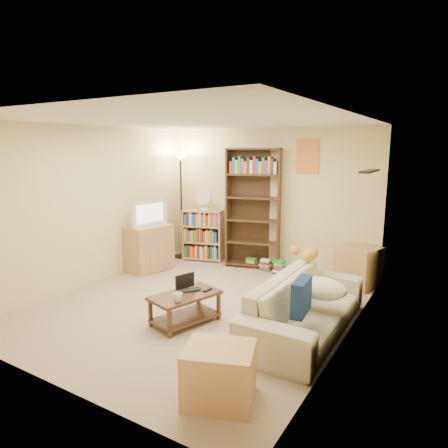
# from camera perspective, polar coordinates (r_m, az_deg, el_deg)

# --- Properties ---
(room) EXTENTS (4.50, 4.54, 2.52)m
(room) POSITION_cam_1_polar(r_m,az_deg,el_deg) (5.29, -3.87, 5.02)
(room) COLOR tan
(room) RESTS_ON ground
(sofa) EXTENTS (2.19, 0.87, 0.64)m
(sofa) POSITION_cam_1_polar(r_m,az_deg,el_deg) (4.91, 11.63, -11.36)
(sofa) COLOR beige
(sofa) RESTS_ON ground
(navy_pillow) EXTENTS (0.17, 0.43, 0.38)m
(navy_pillow) POSITION_cam_1_polar(r_m,az_deg,el_deg) (4.36, 11.01, -10.14)
(navy_pillow) COLOR navy
(navy_pillow) RESTS_ON sofa
(cream_blanket) EXTENTS (0.59, 0.42, 0.25)m
(cream_blanket) POSITION_cam_1_polar(r_m,az_deg,el_deg) (4.84, 13.72, -8.92)
(cream_blanket) COLOR white
(cream_blanket) RESTS_ON sofa
(tabby_cat) EXTENTS (0.50, 0.18, 0.17)m
(tabby_cat) POSITION_cam_1_polar(r_m,az_deg,el_deg) (5.63, 11.89, -4.15)
(tabby_cat) COLOR gold
(tabby_cat) RESTS_ON sofa
(coffee_table) EXTENTS (0.70, 0.96, 0.38)m
(coffee_table) POSITION_cam_1_polar(r_m,az_deg,el_deg) (5.08, -5.57, -11.41)
(coffee_table) COLOR #452C1A
(coffee_table) RESTS_ON ground
(laptop) EXTENTS (0.46, 0.46, 0.02)m
(laptop) POSITION_cam_1_polar(r_m,az_deg,el_deg) (5.08, -4.74, -9.53)
(laptop) COLOR black
(laptop) RESTS_ON coffee_table
(laptop_screen) EXTENTS (0.09, 0.28, 0.19)m
(laptop_screen) POSITION_cam_1_polar(r_m,az_deg,el_deg) (5.14, -5.61, -8.09)
(laptop_screen) COLOR white
(laptop_screen) RESTS_ON laptop
(mug) EXTENTS (0.21, 0.21, 0.10)m
(mug) POSITION_cam_1_polar(r_m,az_deg,el_deg) (4.78, -6.57, -10.36)
(mug) COLOR white
(mug) RESTS_ON coffee_table
(tv_remote) EXTENTS (0.05, 0.15, 0.02)m
(tv_remote) POSITION_cam_1_polar(r_m,az_deg,el_deg) (5.12, -2.37, -9.36)
(tv_remote) COLOR black
(tv_remote) RESTS_ON coffee_table
(tv_stand) EXTENTS (0.68, 0.85, 0.82)m
(tv_stand) POSITION_cam_1_polar(r_m,az_deg,el_deg) (7.24, -10.78, -3.34)
(tv_stand) COLOR tan
(tv_stand) RESTS_ON ground
(television) EXTENTS (0.78, 0.38, 0.43)m
(television) POSITION_cam_1_polar(r_m,az_deg,el_deg) (7.12, -10.95, 1.52)
(television) COLOR black
(television) RESTS_ON tv_stand
(tall_bookshelf) EXTENTS (1.02, 0.55, 2.16)m
(tall_bookshelf) POSITION_cam_1_polar(r_m,az_deg,el_deg) (7.19, 4.21, 2.66)
(tall_bookshelf) COLOR #3D2A17
(tall_bookshelf) RESTS_ON ground
(short_bookshelf) EXTENTS (0.82, 0.51, 0.99)m
(short_bookshelf) POSITION_cam_1_polar(r_m,az_deg,el_deg) (7.73, -3.02, -1.61)
(short_bookshelf) COLOR tan
(short_bookshelf) RESTS_ON ground
(desk_fan) EXTENTS (0.35, 0.20, 0.46)m
(desk_fan) POSITION_cam_1_polar(r_m,az_deg,el_deg) (7.54, -2.93, 3.68)
(desk_fan) COLOR white
(desk_fan) RESTS_ON short_bookshelf
(floor_lamp) EXTENTS (0.35, 0.35, 2.07)m
(floor_lamp) POSITION_cam_1_polar(r_m,az_deg,el_deg) (7.82, -6.21, 7.02)
(floor_lamp) COLOR black
(floor_lamp) RESTS_ON ground
(side_table) EXTENTS (0.69, 0.69, 0.63)m
(side_table) POSITION_cam_1_polar(r_m,az_deg,el_deg) (6.67, 18.69, -5.78)
(side_table) COLOR tan
(side_table) RESTS_ON ground
(end_cabinet) EXTENTS (0.72, 0.66, 0.49)m
(end_cabinet) POSITION_cam_1_polar(r_m,az_deg,el_deg) (3.66, -0.67, -20.65)
(end_cabinet) COLOR tan
(end_cabinet) RESTS_ON ground
(book_stacks) EXTENTS (0.79, 0.28, 0.24)m
(book_stacks) POSITION_cam_1_polar(r_m,az_deg,el_deg) (7.17, 6.18, -5.87)
(book_stacks) COLOR red
(book_stacks) RESTS_ON ground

